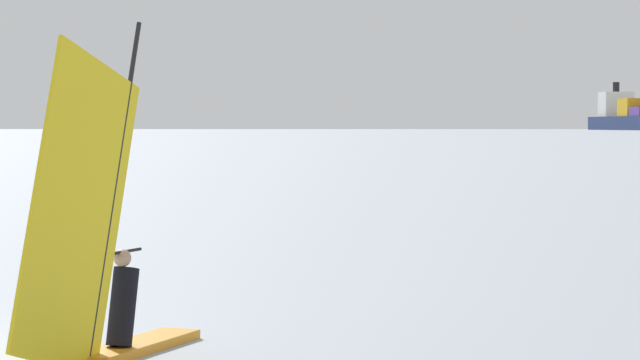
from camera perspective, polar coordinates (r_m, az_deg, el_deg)
windsurfer at (r=16.59m, az=-9.05°, el=-3.47°), size 0.80×4.02×4.29m
distant_headland at (r=1390.06m, az=7.64°, el=2.82°), size 810.78×432.75×31.80m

